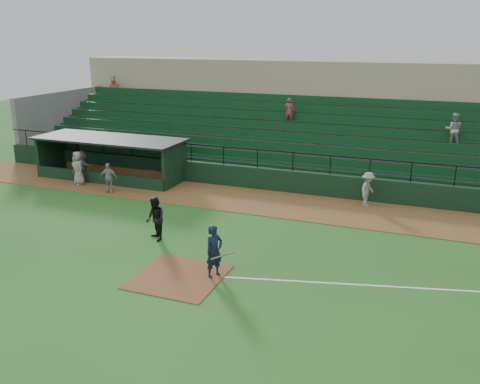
% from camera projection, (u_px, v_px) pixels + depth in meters
% --- Properties ---
extents(ground, '(90.00, 90.00, 0.00)m').
position_uv_depth(ground, '(191.00, 266.00, 18.68)').
color(ground, '#245C1D').
rests_on(ground, ground).
extents(warning_track, '(40.00, 4.00, 0.03)m').
position_uv_depth(warning_track, '(261.00, 202.00, 25.81)').
color(warning_track, brown).
rests_on(warning_track, ground).
extents(home_plate_dirt, '(3.00, 3.00, 0.03)m').
position_uv_depth(home_plate_dirt, '(178.00, 277.00, 17.78)').
color(home_plate_dirt, brown).
rests_on(home_plate_dirt, ground).
extents(foul_line, '(17.49, 4.44, 0.01)m').
position_uv_depth(foul_line, '(422.00, 288.00, 16.99)').
color(foul_line, white).
rests_on(foul_line, ground).
extents(stadium_structure, '(38.00, 13.08, 6.40)m').
position_uv_depth(stadium_structure, '(304.00, 130.00, 32.67)').
color(stadium_structure, black).
rests_on(stadium_structure, ground).
extents(dugout, '(8.90, 3.20, 2.42)m').
position_uv_depth(dugout, '(115.00, 155.00, 30.16)').
color(dugout, black).
rests_on(dugout, ground).
extents(batter_at_plate, '(1.16, 0.83, 1.91)m').
position_uv_depth(batter_at_plate, '(214.00, 251.00, 17.56)').
color(batter_at_plate, black).
rests_on(batter_at_plate, ground).
extents(umpire, '(1.13, 1.10, 1.83)m').
position_uv_depth(umpire, '(155.00, 219.00, 20.77)').
color(umpire, black).
rests_on(umpire, ground).
extents(runner, '(0.92, 1.25, 1.73)m').
position_uv_depth(runner, '(368.00, 189.00, 24.86)').
color(runner, gray).
rests_on(runner, warning_track).
extents(dugout_player_a, '(1.02, 0.66, 1.61)m').
position_uv_depth(dugout_player_a, '(108.00, 178.00, 27.09)').
color(dugout_player_a, '#9F9B95').
rests_on(dugout_player_a, warning_track).
extents(dugout_player_b, '(1.10, 0.97, 1.90)m').
position_uv_depth(dugout_player_b, '(78.00, 168.00, 28.51)').
color(dugout_player_b, gray).
rests_on(dugout_player_b, warning_track).
extents(dugout_player_c, '(1.58, 1.35, 1.72)m').
position_uv_depth(dugout_player_c, '(83.00, 165.00, 29.62)').
color(dugout_player_c, gray).
rests_on(dugout_player_c, warning_track).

